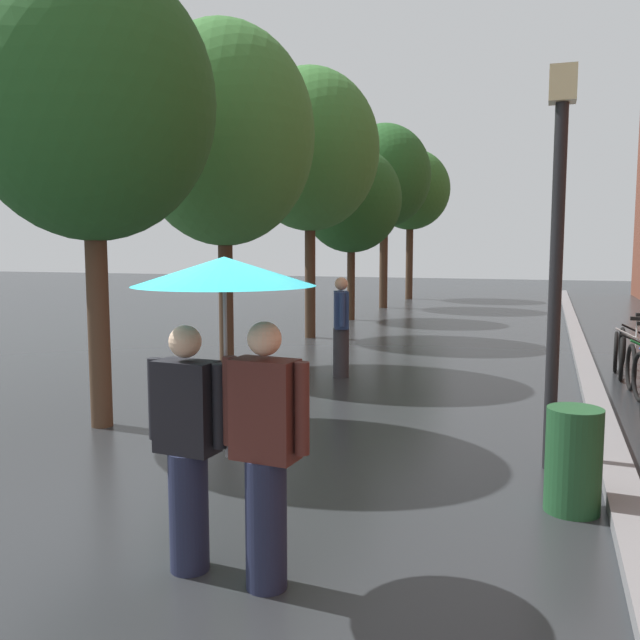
% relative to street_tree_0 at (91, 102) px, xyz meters
% --- Properties ---
extents(ground_plane, '(80.00, 80.00, 0.00)m').
position_rel_street_tree_0_xyz_m(ground_plane, '(2.43, -2.38, -3.75)').
color(ground_plane, '#26282B').
extents(kerb_strip, '(0.30, 36.00, 0.12)m').
position_rel_street_tree_0_xyz_m(kerb_strip, '(5.63, 7.62, -3.69)').
color(kerb_strip, slate).
rests_on(kerb_strip, ground).
extents(street_tree_0, '(2.82, 2.82, 5.34)m').
position_rel_street_tree_0_xyz_m(street_tree_0, '(0.00, 0.00, 0.00)').
color(street_tree_0, '#473323').
rests_on(street_tree_0, ground).
extents(street_tree_1, '(3.06, 3.06, 5.84)m').
position_rel_street_tree_0_xyz_m(street_tree_1, '(-0.27, 3.84, 0.22)').
color(street_tree_1, '#473323').
rests_on(street_tree_1, ground).
extents(street_tree_2, '(3.15, 3.15, 6.11)m').
position_rel_street_tree_0_xyz_m(street_tree_2, '(-0.23, 8.08, 0.53)').
color(street_tree_2, '#473323').
rests_on(street_tree_2, ground).
extents(street_tree_3, '(2.84, 2.84, 4.92)m').
position_rel_street_tree_0_xyz_m(street_tree_3, '(-0.38, 12.00, -0.33)').
color(street_tree_3, '#473323').
rests_on(street_tree_3, ground).
extents(street_tree_4, '(3.13, 3.13, 6.20)m').
position_rel_street_tree_0_xyz_m(street_tree_4, '(-0.37, 16.01, 0.70)').
color(street_tree_4, '#473323').
rests_on(street_tree_4, ground).
extents(street_tree_5, '(3.10, 3.10, 5.90)m').
position_rel_street_tree_0_xyz_m(street_tree_5, '(-0.27, 20.04, 0.55)').
color(street_tree_5, '#473323').
rests_on(street_tree_5, ground).
extents(couple_under_umbrella, '(1.16, 1.14, 2.07)m').
position_rel_street_tree_0_xyz_m(couple_under_umbrella, '(3.07, -2.85, -2.36)').
color(couple_under_umbrella, '#1E233D').
rests_on(couple_under_umbrella, ground).
extents(street_lamp_post, '(0.24, 0.24, 3.75)m').
position_rel_street_tree_0_xyz_m(street_lamp_post, '(5.03, 0.09, -1.52)').
color(street_lamp_post, black).
rests_on(street_lamp_post, ground).
extents(litter_bin, '(0.44, 0.44, 0.85)m').
position_rel_street_tree_0_xyz_m(litter_bin, '(5.21, -0.97, -3.32)').
color(litter_bin, '#1E4C28').
rests_on(litter_bin, ground).
extents(pedestrian_walking_midground, '(0.35, 0.56, 1.63)m').
position_rel_street_tree_0_xyz_m(pedestrian_walking_midground, '(1.81, 3.81, -2.92)').
color(pedestrian_walking_midground, '#2D2D33').
rests_on(pedestrian_walking_midground, ground).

